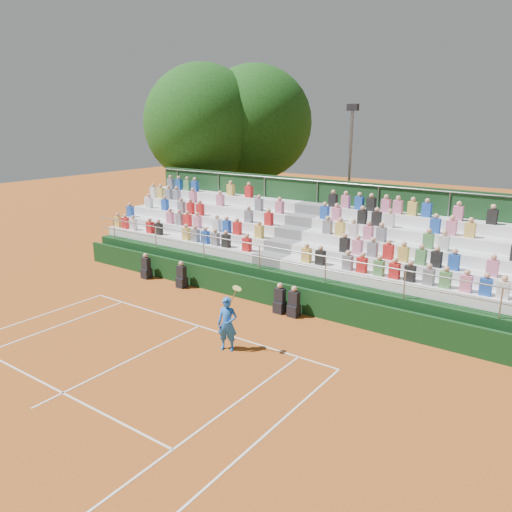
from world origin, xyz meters
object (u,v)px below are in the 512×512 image
Objects in this scene: floodlight_mast at (350,167)px; tree_east at (255,123)px; tennis_player at (227,324)px; tree_west at (203,124)px.

tree_east is at bearing 167.90° from floodlight_mast.
tennis_player is 0.21× the size of tree_east.
floodlight_mast is (-2.36, 13.55, 3.71)m from tennis_player.
tree_west is at bearing -127.71° from tree_east.
floodlight_mast is at bearing 6.39° from tree_west.
tree_east reaches higher than floodlight_mast.
tree_east is (2.04, 2.64, 0.04)m from tree_west.
tree_west is 3.33m from tree_east.
floodlight_mast is (9.42, 1.06, -2.18)m from tree_west.
tennis_player is 18.95m from tree_east.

